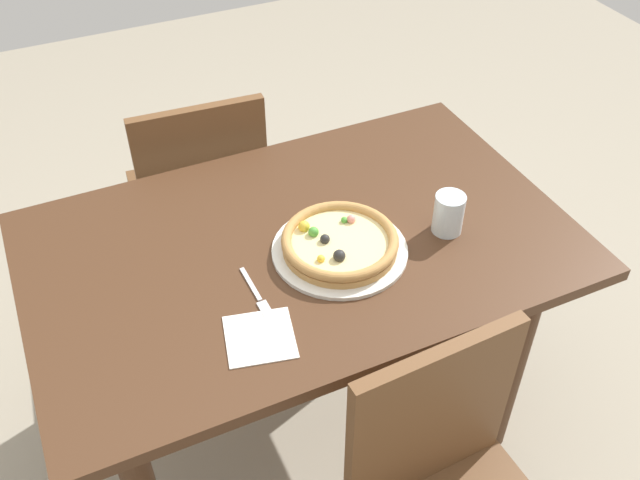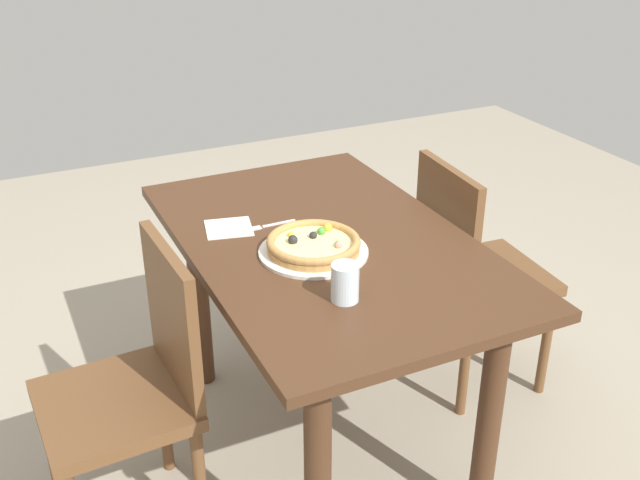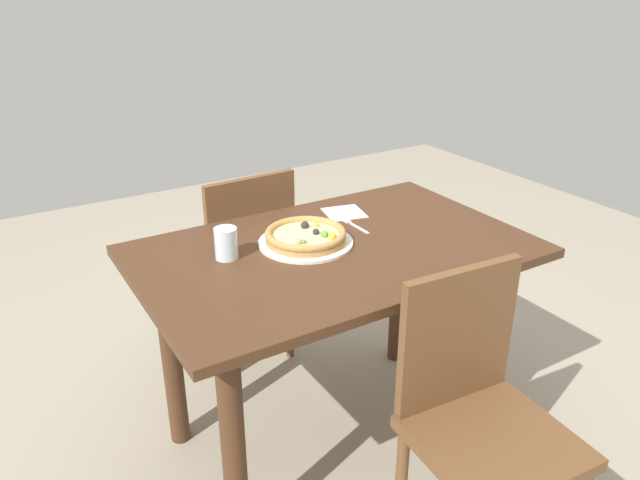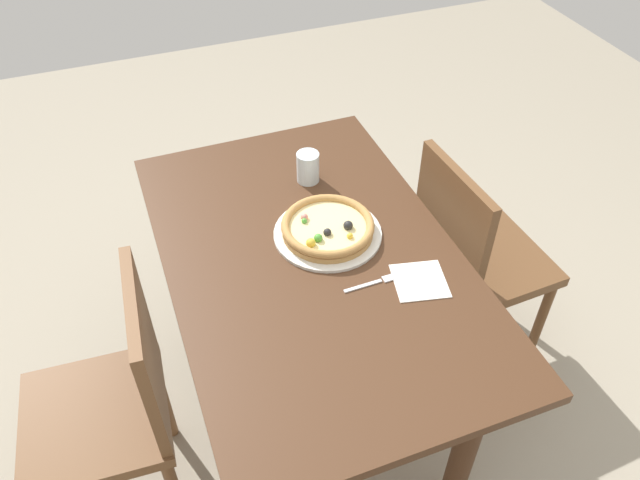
{
  "view_description": "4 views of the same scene",
  "coord_description": "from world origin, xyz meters",
  "px_view_note": "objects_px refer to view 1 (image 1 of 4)",
  "views": [
    {
      "loc": [
        0.48,
        1.16,
        1.88
      ],
      "look_at": [
        -0.03,
        0.04,
        0.79
      ],
      "focal_mm": 39.94,
      "sensor_mm": 36.0,
      "label": 1
    },
    {
      "loc": [
        -1.79,
        0.87,
        1.77
      ],
      "look_at": [
        -0.03,
        0.04,
        0.79
      ],
      "focal_mm": 42.1,
      "sensor_mm": 36.0,
      "label": 2
    },
    {
      "loc": [
        -0.99,
        -1.53,
        1.61
      ],
      "look_at": [
        -0.03,
        0.04,
        0.79
      ],
      "focal_mm": 34.31,
      "sensor_mm": 36.0,
      "label": 3
    },
    {
      "loc": [
        1.18,
        -0.42,
        2.0
      ],
      "look_at": [
        -0.03,
        0.04,
        0.79
      ],
      "focal_mm": 35.01,
      "sensor_mm": 36.0,
      "label": 4
    }
  ],
  "objects_px": {
    "plate": "(340,250)",
    "napkin": "(260,337)",
    "dining_table": "(302,281)",
    "chair_near": "(201,198)",
    "pizza": "(339,242)",
    "drinking_glass": "(449,214)",
    "fork": "(258,296)"
  },
  "relations": [
    {
      "from": "pizza",
      "to": "napkin",
      "type": "relative_size",
      "value": 1.93
    },
    {
      "from": "napkin",
      "to": "drinking_glass",
      "type": "bearing_deg",
      "value": -166.31
    },
    {
      "from": "dining_table",
      "to": "drinking_glass",
      "type": "relative_size",
      "value": 12.61
    },
    {
      "from": "fork",
      "to": "napkin",
      "type": "bearing_deg",
      "value": -20.21
    },
    {
      "from": "chair_near",
      "to": "napkin",
      "type": "bearing_deg",
      "value": -93.55
    },
    {
      "from": "chair_near",
      "to": "pizza",
      "type": "bearing_deg",
      "value": -73.87
    },
    {
      "from": "plate",
      "to": "napkin",
      "type": "distance_m",
      "value": 0.31
    },
    {
      "from": "pizza",
      "to": "drinking_glass",
      "type": "distance_m",
      "value": 0.27
    },
    {
      "from": "plate",
      "to": "fork",
      "type": "xyz_separation_m",
      "value": [
        0.22,
        0.06,
        -0.0
      ]
    },
    {
      "from": "napkin",
      "to": "pizza",
      "type": "bearing_deg",
      "value": -147.63
    },
    {
      "from": "drinking_glass",
      "to": "napkin",
      "type": "relative_size",
      "value": 0.72
    },
    {
      "from": "dining_table",
      "to": "drinking_glass",
      "type": "bearing_deg",
      "value": 161.87
    },
    {
      "from": "plate",
      "to": "fork",
      "type": "height_order",
      "value": "plate"
    },
    {
      "from": "pizza",
      "to": "fork",
      "type": "xyz_separation_m",
      "value": [
        0.22,
        0.06,
        -0.03
      ]
    },
    {
      "from": "chair_near",
      "to": "drinking_glass",
      "type": "height_order",
      "value": "chair_near"
    },
    {
      "from": "chair_near",
      "to": "fork",
      "type": "distance_m",
      "value": 0.8
    },
    {
      "from": "chair_near",
      "to": "plate",
      "type": "distance_m",
      "value": 0.76
    },
    {
      "from": "dining_table",
      "to": "napkin",
      "type": "height_order",
      "value": "napkin"
    },
    {
      "from": "dining_table",
      "to": "plate",
      "type": "relative_size",
      "value": 4.04
    },
    {
      "from": "plate",
      "to": "pizza",
      "type": "bearing_deg",
      "value": -35.42
    },
    {
      "from": "fork",
      "to": "dining_table",
      "type": "bearing_deg",
      "value": 128.32
    },
    {
      "from": "chair_near",
      "to": "drinking_glass",
      "type": "xyz_separation_m",
      "value": [
        -0.42,
        0.72,
        0.33
      ]
    },
    {
      "from": "chair_near",
      "to": "fork",
      "type": "bearing_deg",
      "value": -91.78
    },
    {
      "from": "drinking_glass",
      "to": "napkin",
      "type": "distance_m",
      "value": 0.55
    },
    {
      "from": "pizza",
      "to": "napkin",
      "type": "xyz_separation_m",
      "value": [
        0.26,
        0.17,
        -0.03
      ]
    },
    {
      "from": "chair_near",
      "to": "napkin",
      "type": "distance_m",
      "value": 0.91
    },
    {
      "from": "chair_near",
      "to": "napkin",
      "type": "xyz_separation_m",
      "value": [
        0.11,
        0.85,
        0.29
      ]
    },
    {
      "from": "napkin",
      "to": "dining_table",
      "type": "bearing_deg",
      "value": -129.33
    },
    {
      "from": "plate",
      "to": "napkin",
      "type": "bearing_deg",
      "value": 32.22
    },
    {
      "from": "fork",
      "to": "napkin",
      "type": "relative_size",
      "value": 1.18
    },
    {
      "from": "chair_near",
      "to": "pizza",
      "type": "height_order",
      "value": "chair_near"
    },
    {
      "from": "plate",
      "to": "drinking_glass",
      "type": "xyz_separation_m",
      "value": [
        -0.27,
        0.04,
        0.05
      ]
    }
  ]
}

